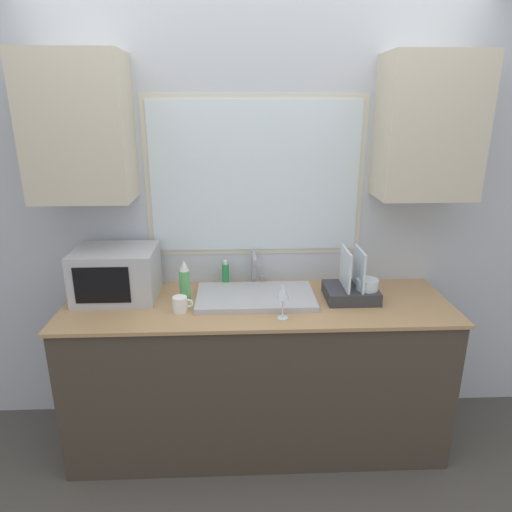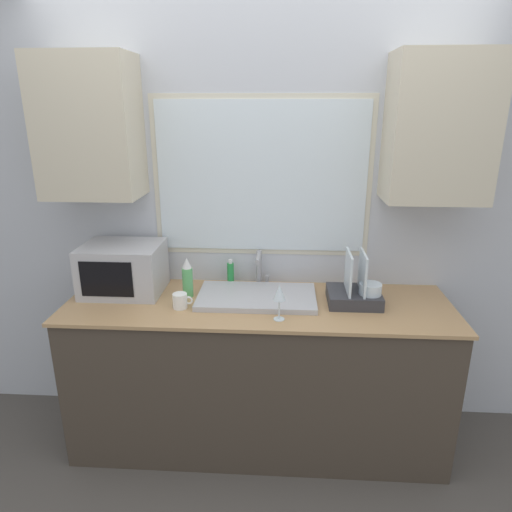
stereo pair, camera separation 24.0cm
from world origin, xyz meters
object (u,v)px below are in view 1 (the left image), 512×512
Objects in this scene: spray_bottle at (185,281)px; soap_bottle at (226,274)px; microwave at (116,273)px; faucet at (255,266)px; mug_near_sink at (180,304)px; dish_rack at (353,288)px; wine_glass at (283,293)px.

soap_bottle is at bearing 40.39° from spray_bottle.
microwave reaches higher than spray_bottle.
faucet reaches higher than mug_near_sink.
dish_rack is 1.26× the size of spray_bottle.
microwave is at bearing -170.70° from faucet.
spray_bottle is 2.13× the size of mug_near_sink.
dish_rack is 0.75m from soap_bottle.
microwave is 0.39m from spray_bottle.
dish_rack reaches higher than microwave.
spray_bottle is (-0.40, -0.18, -0.02)m from faucet.
soap_bottle is (0.22, 0.19, -0.04)m from spray_bottle.
mug_near_sink is at bearing -123.83° from soap_bottle.
wine_glass is (-0.42, -0.23, 0.08)m from dish_rack.
microwave reaches higher than soap_bottle.
faucet reaches higher than soap_bottle.
soap_bottle is at bearing 56.17° from mug_near_sink.
dish_rack reaches higher than mug_near_sink.
dish_rack is at bearing -21.39° from faucet.
spray_bottle is at bearing -156.10° from faucet.
spray_bottle is 1.42× the size of soap_bottle.
spray_bottle reaches higher than soap_bottle.
spray_bottle is at bearing -7.19° from microwave.
microwave is 0.95m from wine_glass.
faucet is 0.93× the size of spray_bottle.
mug_near_sink is 0.57× the size of wine_glass.
spray_bottle is 1.21× the size of wine_glass.
microwave is 0.44m from mug_near_sink.
mug_near_sink is at bearing -28.78° from microwave.
dish_rack is 0.48m from wine_glass.
spray_bottle is (-0.94, 0.04, 0.04)m from dish_rack.
dish_rack reaches higher than wine_glass.
faucet is at bearing 105.74° from wine_glass.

